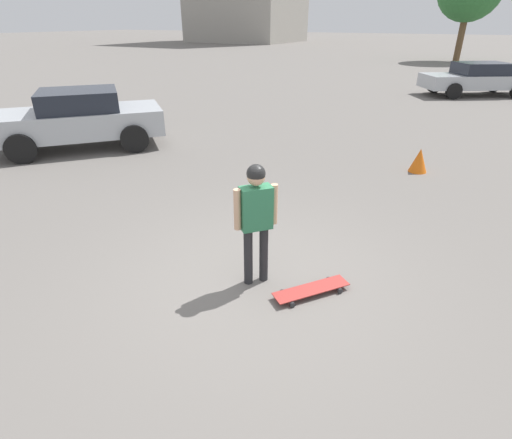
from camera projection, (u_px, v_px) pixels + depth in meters
The scene contains 6 objects.
ground_plane at pixel (256, 281), 5.24m from camera, with size 220.00×220.00×0.00m, color slate.
person at pixel (256, 212), 4.79m from camera, with size 0.43×0.40×1.60m.
skateboard at pixel (311, 289), 4.95m from camera, with size 0.92×0.80×0.08m.
car_parked_near at pixel (79, 118), 10.34m from camera, with size 4.31×4.14×1.48m.
car_parked_far at pixel (478, 78), 17.73m from camera, with size 3.97×4.89×1.40m.
traffic_cone at pixel (419, 160), 8.88m from camera, with size 0.40×0.40×0.53m.
Camera 1 is at (-3.82, -2.03, 3.07)m, focal length 28.00 mm.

